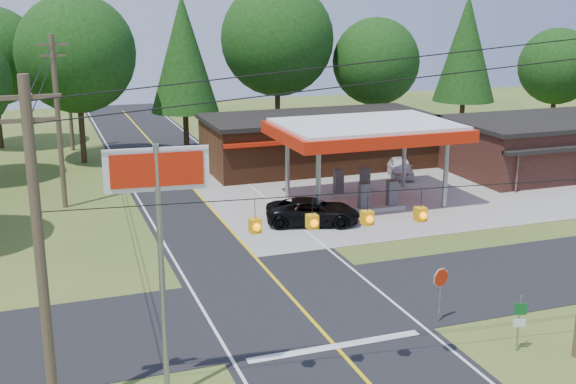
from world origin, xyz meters
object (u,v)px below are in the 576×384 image
object	(u,v)px
octagonal_stop_sign	(441,282)
big_stop_sign	(159,210)
sedan_car	(400,167)
suv_car	(313,212)
gas_canopy	(366,133)

from	to	relation	value
octagonal_stop_sign	big_stop_sign	bearing A→B (deg)	-169.43
sedan_car	big_stop_sign	bearing A→B (deg)	-111.41
big_stop_sign	suv_car	bearing A→B (deg)	54.51
gas_canopy	suv_car	size ratio (longest dim) A/B	2.08
gas_canopy	big_stop_sign	size ratio (longest dim) A/B	1.33
suv_car	big_stop_sign	distance (m)	19.19
suv_car	gas_canopy	bearing A→B (deg)	-38.06
gas_canopy	big_stop_sign	bearing A→B (deg)	-130.17
gas_canopy	octagonal_stop_sign	distance (m)	16.85
sedan_car	big_stop_sign	size ratio (longest dim) A/B	0.48
sedan_car	octagonal_stop_sign	bearing A→B (deg)	-94.63
suv_car	sedan_car	bearing A→B (deg)	-31.70
gas_canopy	suv_car	world-z (taller)	gas_canopy
big_stop_sign	octagonal_stop_sign	bearing A→B (deg)	10.57
gas_canopy	big_stop_sign	world-z (taller)	big_stop_sign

